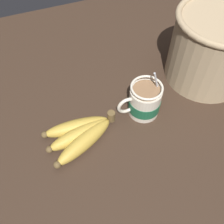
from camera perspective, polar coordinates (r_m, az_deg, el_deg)
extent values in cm
cube|color=#332319|center=(71.67, 3.02, 0.89)|extent=(112.36, 112.36, 3.47)
cylinder|color=beige|center=(66.01, 7.46, 2.44)|extent=(8.23, 8.23, 8.48)
cylinder|color=#195638|center=(66.68, 7.39, 1.98)|extent=(8.43, 8.43, 3.38)
torus|color=beige|center=(63.96, 3.47, 1.50)|extent=(5.53, 0.90, 5.53)
cylinder|color=#846042|center=(62.72, 7.88, 4.92)|extent=(7.03, 7.03, 0.40)
torus|color=beige|center=(61.92, 7.99, 5.58)|extent=(8.23, 8.23, 0.60)
cylinder|color=#B2B2B7|center=(64.60, 10.41, 5.21)|extent=(4.17, 0.50, 12.64)
ellipsoid|color=#B2B2B7|center=(68.64, 8.30, 1.35)|extent=(3.00, 2.00, 0.80)
cylinder|color=brown|center=(64.22, -0.16, -0.97)|extent=(2.00, 2.00, 3.00)
ellipsoid|color=#B79338|center=(64.12, -8.02, -3.36)|extent=(16.56, 5.23, 3.91)
sphere|color=brown|center=(64.45, -15.11, -5.03)|extent=(1.76, 1.76, 1.76)
ellipsoid|color=#B79338|center=(62.84, -7.33, -5.03)|extent=(16.78, 6.77, 3.93)
sphere|color=brown|center=(62.04, -14.09, -8.30)|extent=(1.77, 1.77, 1.77)
ellipsoid|color=#B79338|center=(61.58, -6.29, -6.65)|extent=(17.10, 10.88, 4.08)
sphere|color=brown|center=(59.74, -12.38, -11.67)|extent=(1.83, 1.83, 1.83)
cylinder|color=tan|center=(76.84, 22.00, 13.13)|extent=(23.44, 23.44, 19.42)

